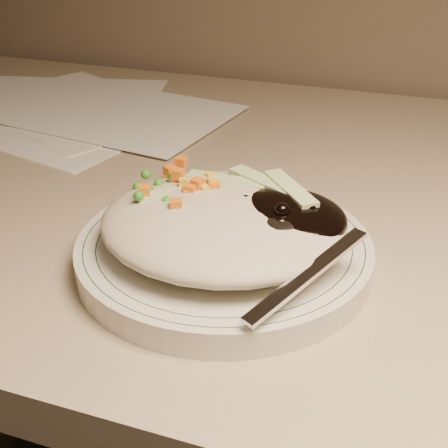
% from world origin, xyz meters
% --- Properties ---
extents(desk, '(1.40, 0.70, 0.74)m').
position_xyz_m(desk, '(0.00, 1.38, 0.54)').
color(desk, tan).
rests_on(desk, ground).
extents(plate, '(0.24, 0.24, 0.02)m').
position_xyz_m(plate, '(-0.09, 1.21, 0.75)').
color(plate, silver).
rests_on(plate, desk).
extents(plate_rim, '(0.23, 0.23, 0.00)m').
position_xyz_m(plate_rim, '(-0.09, 1.21, 0.76)').
color(plate_rim, '#144723').
rests_on(plate_rim, plate).
extents(meal, '(0.21, 0.19, 0.05)m').
position_xyz_m(meal, '(-0.09, 1.21, 0.78)').
color(meal, '#BBB297').
rests_on(meal, plate).
extents(papers, '(0.45, 0.36, 0.00)m').
position_xyz_m(papers, '(-0.42, 1.51, 0.74)').
color(papers, white).
rests_on(papers, desk).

